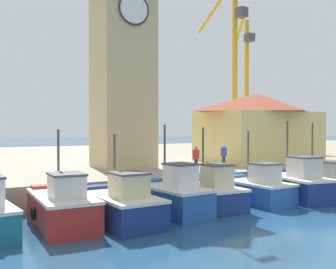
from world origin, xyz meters
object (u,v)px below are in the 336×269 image
at_px(warehouse_right, 257,127).
at_px(dock_worker_near_tower, 196,159).
at_px(fishing_boat_center, 209,193).
at_px(clock_tower, 123,51).
at_px(fishing_boat_left_inner, 121,205).
at_px(fishing_boat_right_outer, 321,182).
at_px(port_crane_near, 246,98).
at_px(fishing_boat_left_outer, 62,207).
at_px(port_crane_far, 233,88).
at_px(fishing_boat_right_inner, 295,184).
at_px(fishing_boat_mid_left, 172,196).
at_px(dock_worker_along_quay, 224,156).
at_px(fishing_boat_mid_right, 256,189).

height_order(warehouse_right, dock_worker_near_tower, warehouse_right).
bearing_deg(fishing_boat_center, clock_tower, 95.20).
relative_size(fishing_boat_left_inner, fishing_boat_right_outer, 0.94).
bearing_deg(dock_worker_near_tower, port_crane_near, 44.19).
distance_m(fishing_boat_left_outer, port_crane_far, 30.61).
height_order(fishing_boat_center, dock_worker_near_tower, fishing_boat_center).
bearing_deg(fishing_boat_center, port_crane_far, 49.08).
height_order(fishing_boat_left_inner, fishing_boat_center, fishing_boat_center).
relative_size(fishing_boat_left_inner, fishing_boat_right_inner, 0.95).
bearing_deg(fishing_boat_mid_left, fishing_boat_right_inner, -0.17).
distance_m(fishing_boat_center, fishing_boat_right_inner, 5.40).
height_order(warehouse_right, port_crane_far, port_crane_far).
bearing_deg(port_crane_near, fishing_boat_center, -133.14).
bearing_deg(fishing_boat_right_inner, fishing_boat_right_outer, 12.05).
height_order(port_crane_near, port_crane_far, port_crane_far).
relative_size(warehouse_right, dock_worker_along_quay, 5.50).
bearing_deg(clock_tower, fishing_boat_right_outer, -44.27).
height_order(port_crane_near, dock_worker_along_quay, port_crane_near).
relative_size(fishing_boat_left_outer, port_crane_near, 0.25).
bearing_deg(clock_tower, fishing_boat_left_outer, -124.48).
height_order(fishing_boat_center, dock_worker_along_quay, fishing_boat_center).
bearing_deg(port_crane_far, fishing_boat_left_inner, -137.34).
bearing_deg(dock_worker_along_quay, fishing_boat_center, -133.01).
distance_m(fishing_boat_center, dock_worker_near_tower, 4.28).
relative_size(fishing_boat_left_inner, dock_worker_along_quay, 2.88).
relative_size(fishing_boat_right_inner, clock_tower, 0.30).
relative_size(port_crane_near, dock_worker_along_quay, 11.30).
distance_m(fishing_boat_mid_right, fishing_boat_right_outer, 5.30).
xyz_separation_m(warehouse_right, dock_worker_near_tower, (-9.10, -4.94, -1.94)).
height_order(fishing_boat_mid_right, port_crane_far, port_crane_far).
bearing_deg(warehouse_right, fishing_boat_mid_left, -145.37).
relative_size(fishing_boat_center, fishing_boat_right_inner, 0.85).
xyz_separation_m(fishing_boat_mid_right, fishing_boat_right_inner, (2.51, -0.29, 0.09)).
xyz_separation_m(fishing_boat_mid_right, port_crane_far, (13.06, 18.44, 7.55)).
xyz_separation_m(fishing_boat_right_outer, dock_worker_near_tower, (-6.53, 3.48, 1.38)).
bearing_deg(port_crane_near, dock_worker_near_tower, -135.81).
bearing_deg(warehouse_right, clock_tower, 178.28).
distance_m(fishing_boat_left_outer, fishing_boat_center, 7.18).
xyz_separation_m(fishing_boat_left_outer, port_crane_near, (29.58, 24.15, 6.96)).
height_order(fishing_boat_center, port_crane_far, port_crane_far).
bearing_deg(dock_worker_near_tower, dock_worker_along_quay, 20.70).
xyz_separation_m(fishing_boat_center, dock_worker_along_quay, (4.47, 4.79, 1.34)).
height_order(fishing_boat_left_outer, warehouse_right, warehouse_right).
xyz_separation_m(fishing_boat_center, fishing_boat_right_outer, (8.17, 0.24, -0.04)).
xyz_separation_m(fishing_boat_left_inner, clock_tower, (4.13, 9.87, 8.35)).
distance_m(fishing_boat_center, clock_tower, 12.32).
bearing_deg(fishing_boat_left_outer, port_crane_far, 38.87).
distance_m(fishing_boat_center, fishing_boat_right_outer, 8.18).
xyz_separation_m(fishing_boat_center, fishing_boat_right_inner, (5.39, -0.35, 0.09)).
bearing_deg(port_crane_near, fishing_boat_right_outer, -121.03).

